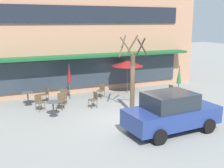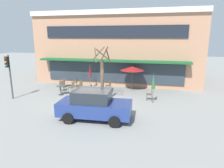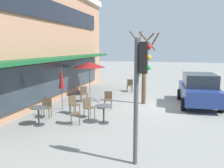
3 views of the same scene
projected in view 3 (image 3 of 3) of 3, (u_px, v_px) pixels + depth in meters
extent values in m
plane|color=gray|center=(158.00, 106.00, 12.79)|extent=(80.00, 80.00, 0.00)
cube|color=#19592D|center=(64.00, 58.00, 13.77)|extent=(14.15, 1.10, 0.16)
cube|color=#1E232D|center=(55.00, 12.00, 13.49)|extent=(13.32, 0.10, 1.10)
cube|color=#2D3842|center=(57.00, 78.00, 14.08)|extent=(13.32, 0.10, 1.90)
cylinder|color=#333338|center=(104.00, 123.00, 9.99)|extent=(0.44, 0.44, 0.03)
cylinder|color=#333338|center=(104.00, 114.00, 9.93)|extent=(0.07, 0.07, 0.70)
cylinder|color=#4C4C51|center=(104.00, 106.00, 9.88)|extent=(0.70, 0.70, 0.03)
cylinder|color=#333338|center=(39.00, 125.00, 9.73)|extent=(0.44, 0.44, 0.03)
cylinder|color=#333338|center=(39.00, 116.00, 9.67)|extent=(0.07, 0.07, 0.70)
cylinder|color=#4C4C51|center=(38.00, 107.00, 9.61)|extent=(0.70, 0.70, 0.03)
cylinder|color=#4C4C51|center=(139.00, 77.00, 16.90)|extent=(0.04, 0.04, 2.20)
cone|color=#286B38|center=(139.00, 69.00, 16.81)|extent=(0.28, 0.28, 1.10)
cylinder|color=#4C4C51|center=(90.00, 79.00, 15.80)|extent=(0.04, 0.04, 2.20)
cone|color=maroon|center=(90.00, 65.00, 15.65)|extent=(2.10, 2.10, 0.35)
cylinder|color=#4C4C51|center=(62.00, 88.00, 12.04)|extent=(0.04, 0.04, 2.20)
cone|color=maroon|center=(61.00, 78.00, 11.96)|extent=(0.28, 0.28, 1.10)
cylinder|color=brown|center=(111.00, 105.00, 12.11)|extent=(0.04, 0.04, 0.45)
cylinder|color=brown|center=(104.00, 105.00, 12.13)|extent=(0.04, 0.04, 0.45)
cylinder|color=brown|center=(112.00, 104.00, 12.44)|extent=(0.04, 0.04, 0.45)
cylinder|color=brown|center=(105.00, 104.00, 12.46)|extent=(0.04, 0.04, 0.45)
cube|color=brown|center=(108.00, 100.00, 12.25)|extent=(0.47, 0.47, 0.04)
cube|color=brown|center=(108.00, 95.00, 12.39)|extent=(0.12, 0.40, 0.40)
cylinder|color=brown|center=(80.00, 110.00, 11.29)|extent=(0.04, 0.04, 0.45)
cylinder|color=brown|center=(74.00, 111.00, 11.05)|extent=(0.04, 0.04, 0.45)
cylinder|color=brown|center=(75.00, 108.00, 11.52)|extent=(0.04, 0.04, 0.45)
cylinder|color=brown|center=(70.00, 110.00, 11.28)|extent=(0.04, 0.04, 0.45)
cube|color=brown|center=(75.00, 105.00, 11.25)|extent=(0.54, 0.54, 0.04)
cube|color=brown|center=(72.00, 99.00, 11.33)|extent=(0.37, 0.23, 0.40)
cylinder|color=brown|center=(95.00, 113.00, 10.69)|extent=(0.04, 0.04, 0.45)
cylinder|color=brown|center=(89.00, 114.00, 10.46)|extent=(0.04, 0.04, 0.45)
cylinder|color=brown|center=(90.00, 112.00, 10.94)|extent=(0.04, 0.04, 0.45)
cylinder|color=brown|center=(84.00, 113.00, 10.71)|extent=(0.04, 0.04, 0.45)
cube|color=brown|center=(89.00, 108.00, 10.66)|extent=(0.55, 0.55, 0.04)
cube|color=brown|center=(87.00, 102.00, 10.76)|extent=(0.36, 0.25, 0.40)
cylinder|color=brown|center=(79.00, 118.00, 9.97)|extent=(0.04, 0.04, 0.45)
cylinder|color=brown|center=(80.00, 120.00, 9.63)|extent=(0.04, 0.04, 0.45)
cylinder|color=brown|center=(71.00, 118.00, 9.91)|extent=(0.04, 0.04, 0.45)
cylinder|color=brown|center=(71.00, 121.00, 9.58)|extent=(0.04, 0.04, 0.45)
cube|color=brown|center=(75.00, 113.00, 9.74)|extent=(0.53, 0.53, 0.04)
cube|color=brown|center=(71.00, 108.00, 9.67)|extent=(0.38, 0.20, 0.40)
cylinder|color=brown|center=(132.00, 89.00, 16.70)|extent=(0.04, 0.04, 0.45)
cylinder|color=brown|center=(127.00, 89.00, 16.77)|extent=(0.04, 0.04, 0.45)
cylinder|color=brown|center=(132.00, 89.00, 17.03)|extent=(0.04, 0.04, 0.45)
cylinder|color=brown|center=(128.00, 88.00, 17.10)|extent=(0.04, 0.04, 0.45)
cube|color=brown|center=(130.00, 86.00, 16.86)|extent=(0.41, 0.41, 0.04)
cube|color=brown|center=(130.00, 82.00, 17.00)|extent=(0.05, 0.40, 0.40)
cylinder|color=brown|center=(88.00, 98.00, 13.73)|extent=(0.04, 0.04, 0.45)
cylinder|color=brown|center=(82.00, 99.00, 13.63)|extent=(0.04, 0.04, 0.45)
cylinder|color=brown|center=(86.00, 97.00, 14.05)|extent=(0.04, 0.04, 0.45)
cylinder|color=brown|center=(81.00, 98.00, 13.95)|extent=(0.04, 0.04, 0.45)
cube|color=brown|center=(84.00, 94.00, 13.80)|extent=(0.55, 0.55, 0.04)
cube|color=brown|center=(83.00, 90.00, 13.94)|extent=(0.25, 0.36, 0.40)
cylinder|color=brown|center=(49.00, 114.00, 10.52)|extent=(0.04, 0.04, 0.45)
cylinder|color=brown|center=(42.00, 114.00, 10.53)|extent=(0.04, 0.04, 0.45)
cylinder|color=brown|center=(51.00, 112.00, 10.85)|extent=(0.04, 0.04, 0.45)
cylinder|color=brown|center=(44.00, 112.00, 10.86)|extent=(0.04, 0.04, 0.45)
cube|color=brown|center=(46.00, 108.00, 10.65)|extent=(0.48, 0.48, 0.04)
cube|color=brown|center=(47.00, 102.00, 10.80)|extent=(0.13, 0.40, 0.40)
cube|color=navy|center=(199.00, 93.00, 12.98)|extent=(4.30, 2.05, 0.76)
cube|color=#232B33|center=(200.00, 80.00, 12.73)|extent=(2.19, 1.72, 0.68)
cylinder|color=black|center=(179.00, 94.00, 14.48)|extent=(0.65, 0.26, 0.64)
cylinder|color=black|center=(211.00, 95.00, 14.13)|extent=(0.65, 0.26, 0.64)
cylinder|color=black|center=(183.00, 104.00, 11.96)|extent=(0.65, 0.26, 0.64)
cylinder|color=black|center=(222.00, 106.00, 11.60)|extent=(0.65, 0.26, 0.64)
cylinder|color=brown|center=(144.00, 76.00, 13.21)|extent=(0.24, 0.24, 3.11)
cylinder|color=brown|center=(146.00, 42.00, 13.33)|extent=(0.12, 0.94, 0.98)
cylinder|color=brown|center=(140.00, 41.00, 13.06)|extent=(0.66, 0.25, 1.07)
cylinder|color=brown|center=(137.00, 41.00, 12.61)|extent=(0.84, 0.93, 1.06)
cylinder|color=brown|center=(147.00, 41.00, 12.48)|extent=(0.46, 0.90, 1.01)
cylinder|color=brown|center=(154.00, 42.00, 13.08)|extent=(1.02, 0.69, 0.98)
cylinder|color=#47474C|center=(136.00, 103.00, 6.24)|extent=(0.12, 0.12, 3.40)
cube|color=black|center=(144.00, 58.00, 6.01)|extent=(0.26, 0.20, 0.80)
sphere|color=red|center=(149.00, 47.00, 5.94)|extent=(0.13, 0.13, 0.13)
sphere|color=gold|center=(149.00, 57.00, 5.98)|extent=(0.13, 0.13, 0.13)
sphere|color=green|center=(149.00, 68.00, 6.02)|extent=(0.13, 0.13, 0.13)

